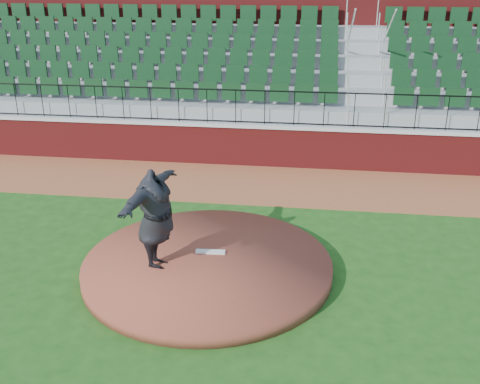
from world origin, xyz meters
TOP-DOWN VIEW (x-y plane):
  - ground at (0.00, 0.00)m, footprint 90.00×90.00m
  - warning_track at (0.00, 5.40)m, footprint 34.00×3.20m
  - field_wall at (0.00, 7.00)m, footprint 34.00×0.35m
  - wall_cap at (0.00, 7.00)m, footprint 34.00×0.45m
  - wall_railing at (0.00, 7.00)m, footprint 34.00×0.05m
  - seating_stands at (0.00, 9.72)m, footprint 34.00×5.10m
  - concourse_wall at (0.00, 12.52)m, footprint 34.00×0.50m
  - pitchers_mound at (-0.50, 0.37)m, footprint 4.97×4.97m
  - pitching_rubber at (-0.51, 0.70)m, footprint 0.62×0.19m
  - pitcher at (-1.43, 0.06)m, footprint 0.95×2.52m

SIDE VIEW (x-z plane):
  - ground at x=0.00m, z-range 0.00..0.00m
  - warning_track at x=0.00m, z-range 0.00..0.01m
  - pitchers_mound at x=-0.50m, z-range 0.00..0.25m
  - pitching_rubber at x=-0.51m, z-range 0.25..0.29m
  - field_wall at x=0.00m, z-range 0.00..1.20m
  - wall_cap at x=0.00m, z-range 1.20..1.30m
  - pitcher at x=-1.43m, z-range 0.25..2.26m
  - wall_railing at x=0.00m, z-range 1.30..2.30m
  - seating_stands at x=0.00m, z-range 0.00..4.60m
  - concourse_wall at x=0.00m, z-range 0.00..5.50m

